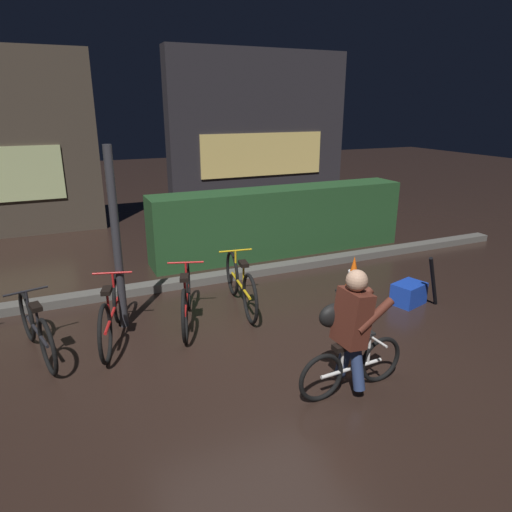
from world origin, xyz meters
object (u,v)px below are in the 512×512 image
(parked_bike_left_mid, at_px, (36,329))
(parked_bike_right_mid, at_px, (241,284))
(traffic_cone_far, at_px, (353,276))
(parked_bike_center_left, at_px, (112,313))
(parked_bike_center_right, at_px, (186,298))
(traffic_cone_near, at_px, (356,310))
(closed_umbrella, at_px, (433,282))
(street_post, at_px, (116,241))
(blue_crate, at_px, (409,294))
(cyclist, at_px, (351,331))

(parked_bike_left_mid, bearing_deg, parked_bike_right_mid, -97.34)
(parked_bike_left_mid, xyz_separation_m, traffic_cone_far, (4.18, 0.05, -0.04))
(parked_bike_center_left, distance_m, parked_bike_right_mid, 1.73)
(parked_bike_center_right, xyz_separation_m, traffic_cone_near, (1.80, -1.08, -0.04))
(closed_umbrella, bearing_deg, traffic_cone_near, -17.26)
(street_post, height_order, parked_bike_left_mid, street_post)
(traffic_cone_near, xyz_separation_m, blue_crate, (1.17, 0.40, -0.14))
(parked_bike_center_right, distance_m, closed_umbrella, 3.28)
(parked_bike_right_mid, relative_size, traffic_cone_near, 2.66)
(parked_bike_right_mid, bearing_deg, parked_bike_left_mid, 104.04)
(parked_bike_right_mid, xyz_separation_m, closed_umbrella, (2.34, -1.09, 0.05))
(parked_bike_center_right, bearing_deg, cyclist, -135.36)
(parked_bike_right_mid, bearing_deg, parked_bike_center_left, 105.80)
(parked_bike_center_right, height_order, cyclist, cyclist)
(street_post, relative_size, traffic_cone_far, 3.86)
(traffic_cone_far, xyz_separation_m, blue_crate, (0.50, -0.61, -0.13))
(parked_bike_center_right, xyz_separation_m, blue_crate, (2.97, -0.68, -0.18))
(parked_bike_left_mid, bearing_deg, parked_bike_center_right, -99.79)
(traffic_cone_far, relative_size, closed_umbrella, 0.68)
(traffic_cone_far, relative_size, blue_crate, 1.31)
(closed_umbrella, bearing_deg, parked_bike_center_left, -35.40)
(blue_crate, bearing_deg, parked_bike_center_right, 167.21)
(closed_umbrella, bearing_deg, cyclist, 3.96)
(parked_bike_center_left, distance_m, parked_bike_center_right, 0.91)
(cyclist, distance_m, closed_umbrella, 2.40)
(parked_bike_center_right, relative_size, parked_bike_right_mid, 0.95)
(parked_bike_right_mid, distance_m, blue_crate, 2.34)
(parked_bike_left_mid, relative_size, parked_bike_right_mid, 0.92)
(traffic_cone_far, distance_m, cyclist, 2.47)
(parked_bike_center_right, bearing_deg, traffic_cone_near, -102.93)
(street_post, relative_size, parked_bike_center_right, 1.46)
(parked_bike_left_mid, relative_size, parked_bike_center_left, 0.93)
(traffic_cone_far, bearing_deg, traffic_cone_near, -123.72)
(parked_bike_left_mid, distance_m, parked_bike_center_left, 0.80)
(parked_bike_center_left, distance_m, traffic_cone_near, 2.89)
(traffic_cone_near, distance_m, closed_umbrella, 1.35)
(parked_bike_left_mid, height_order, closed_umbrella, closed_umbrella)
(street_post, distance_m, traffic_cone_far, 3.34)
(parked_bike_center_right, height_order, traffic_cone_far, parked_bike_center_right)
(parked_bike_center_right, height_order, closed_umbrella, closed_umbrella)
(parked_bike_left_mid, height_order, cyclist, cyclist)
(parked_bike_right_mid, distance_m, traffic_cone_near, 1.59)
(parked_bike_right_mid, height_order, traffic_cone_far, parked_bike_right_mid)
(parked_bike_center_left, distance_m, blue_crate, 3.93)
(parked_bike_right_mid, bearing_deg, street_post, 95.34)
(blue_crate, distance_m, cyclist, 2.42)
(blue_crate, bearing_deg, parked_bike_center_left, 171.32)
(parked_bike_left_mid, xyz_separation_m, traffic_cone_near, (3.51, -0.96, -0.03))
(traffic_cone_near, distance_m, traffic_cone_far, 1.21)
(traffic_cone_far, bearing_deg, cyclist, -126.42)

